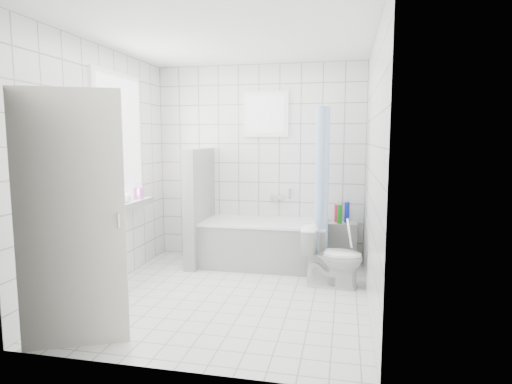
# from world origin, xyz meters

# --- Properties ---
(ground) EXTENTS (3.00, 3.00, 0.00)m
(ground) POSITION_xyz_m (0.00, 0.00, 0.00)
(ground) COLOR white
(ground) RESTS_ON ground
(ceiling) EXTENTS (3.00, 3.00, 0.00)m
(ceiling) POSITION_xyz_m (0.00, 0.00, 2.60)
(ceiling) COLOR white
(ceiling) RESTS_ON ground
(wall_back) EXTENTS (2.80, 0.02, 2.60)m
(wall_back) POSITION_xyz_m (0.00, 1.50, 1.30)
(wall_back) COLOR white
(wall_back) RESTS_ON ground
(wall_front) EXTENTS (2.80, 0.02, 2.60)m
(wall_front) POSITION_xyz_m (0.00, -1.50, 1.30)
(wall_front) COLOR white
(wall_front) RESTS_ON ground
(wall_left) EXTENTS (0.02, 3.00, 2.60)m
(wall_left) POSITION_xyz_m (-1.40, 0.00, 1.30)
(wall_left) COLOR white
(wall_left) RESTS_ON ground
(wall_right) EXTENTS (0.02, 3.00, 2.60)m
(wall_right) POSITION_xyz_m (1.40, 0.00, 1.30)
(wall_right) COLOR white
(wall_right) RESTS_ON ground
(window_left) EXTENTS (0.01, 0.90, 1.40)m
(window_left) POSITION_xyz_m (-1.35, 0.30, 1.60)
(window_left) COLOR white
(window_left) RESTS_ON wall_left
(window_back) EXTENTS (0.50, 0.01, 0.50)m
(window_back) POSITION_xyz_m (0.10, 1.46, 1.95)
(window_back) COLOR white
(window_back) RESTS_ON wall_back
(window_sill) EXTENTS (0.18, 1.02, 0.08)m
(window_sill) POSITION_xyz_m (-1.31, 0.30, 0.86)
(window_sill) COLOR white
(window_sill) RESTS_ON wall_left
(door) EXTENTS (0.75, 0.37, 2.00)m
(door) POSITION_xyz_m (-0.89, -1.31, 1.00)
(door) COLOR silver
(door) RESTS_ON ground
(bathtub) EXTENTS (1.58, 0.77, 0.58)m
(bathtub) POSITION_xyz_m (0.15, 1.13, 0.29)
(bathtub) COLOR white
(bathtub) RESTS_ON ground
(partition_wall) EXTENTS (0.15, 0.85, 1.50)m
(partition_wall) POSITION_xyz_m (-0.70, 1.07, 0.75)
(partition_wall) COLOR white
(partition_wall) RESTS_ON ground
(tiled_ledge) EXTENTS (0.40, 0.24, 0.55)m
(tiled_ledge) POSITION_xyz_m (1.11, 1.38, 0.28)
(tiled_ledge) COLOR white
(tiled_ledge) RESTS_ON ground
(toilet) EXTENTS (0.67, 0.41, 0.67)m
(toilet) POSITION_xyz_m (1.03, 0.50, 0.33)
(toilet) COLOR white
(toilet) RESTS_ON ground
(curtain_rod) EXTENTS (0.02, 0.80, 0.02)m
(curtain_rod) POSITION_xyz_m (0.88, 1.10, 2.00)
(curtain_rod) COLOR silver
(curtain_rod) RESTS_ON wall_back
(shower_curtain) EXTENTS (0.14, 0.48, 1.78)m
(shower_curtain) POSITION_xyz_m (0.88, 0.97, 1.10)
(shower_curtain) COLOR #467ECF
(shower_curtain) RESTS_ON curtain_rod
(tub_faucet) EXTENTS (0.18, 0.06, 0.06)m
(tub_faucet) POSITION_xyz_m (0.25, 1.46, 0.85)
(tub_faucet) COLOR silver
(tub_faucet) RESTS_ON wall_back
(sill_bottles) EXTENTS (0.17, 0.79, 0.28)m
(sill_bottles) POSITION_xyz_m (-1.30, 0.18, 1.01)
(sill_bottles) COLOR white
(sill_bottles) RESTS_ON window_sill
(ledge_bottles) EXTENTS (0.19, 0.16, 0.27)m
(ledge_bottles) POSITION_xyz_m (1.11, 1.38, 0.67)
(ledge_bottles) COLOR #18901A
(ledge_bottles) RESTS_ON tiled_ledge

